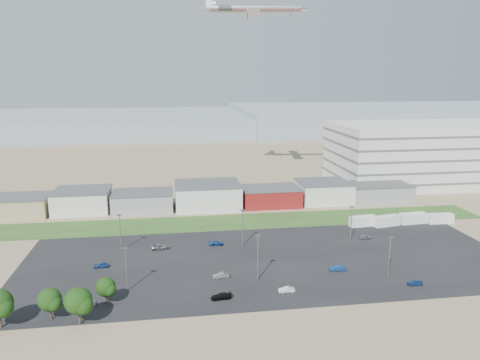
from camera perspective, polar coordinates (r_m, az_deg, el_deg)
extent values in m
plane|color=#8A7B58|center=(98.30, 3.09, -14.29)|extent=(700.00, 700.00, 0.00)
cube|color=black|center=(117.05, 3.54, -9.74)|extent=(120.00, 50.00, 0.01)
cube|color=#254C1C|center=(145.93, -1.00, -5.14)|extent=(160.00, 16.00, 0.02)
cube|color=silver|center=(213.04, 22.13, 3.03)|extent=(80.00, 40.00, 25.00)
imported|color=navy|center=(113.12, 11.82, -10.46)|extent=(3.95, 1.48, 1.29)
imported|color=navy|center=(110.50, 20.53, -11.64)|extent=(3.38, 1.57, 1.12)
imported|color=black|center=(98.01, -2.33, -13.97)|extent=(4.33, 2.05, 1.22)
imported|color=#595B5E|center=(107.23, -2.32, -11.53)|extent=(3.84, 1.69, 1.23)
imported|color=navy|center=(117.24, -16.57, -9.92)|extent=(3.45, 1.42, 1.17)
imported|color=navy|center=(126.61, -2.94, -7.70)|extent=(4.04, 1.93, 1.14)
imported|color=#A5A5AA|center=(135.61, 15.00, -6.73)|extent=(3.46, 1.54, 1.16)
imported|color=#A5A5AA|center=(125.41, -9.74, -8.04)|extent=(4.78, 2.54, 1.28)
imported|color=silver|center=(100.16, -18.43, -14.03)|extent=(4.49, 2.30, 1.25)
imported|color=silver|center=(101.23, 5.70, -13.14)|extent=(3.46, 1.24, 1.14)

